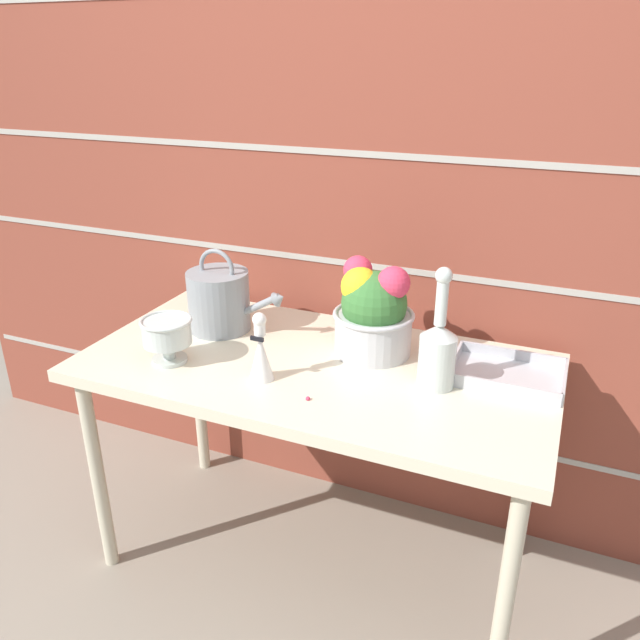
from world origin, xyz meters
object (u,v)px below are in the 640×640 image
object	(u,v)px
flower_planter	(373,311)
wire_tray	(507,375)
watering_can	(220,300)
figurine_vase	(261,353)
crystal_pedestal_bowl	(167,334)
glass_decanter	(438,349)

from	to	relation	value
flower_planter	wire_tray	bearing A→B (deg)	-1.08
watering_can	figurine_vase	world-z (taller)	watering_can
crystal_pedestal_bowl	glass_decanter	xyz separation A→B (m)	(0.75, 0.16, 0.02)
glass_decanter	flower_planter	bearing A→B (deg)	150.48
glass_decanter	wire_tray	size ratio (longest dim) A/B	1.11
watering_can	figurine_vase	distance (m)	0.38
crystal_pedestal_bowl	glass_decanter	distance (m)	0.76
crystal_pedestal_bowl	wire_tray	size ratio (longest dim) A/B	0.49
figurine_vase	glass_decanter	bearing A→B (deg)	18.46
watering_can	wire_tray	xyz separation A→B (m)	(0.90, 0.02, -0.09)
watering_can	figurine_vase	size ratio (longest dim) A/B	1.73
crystal_pedestal_bowl	wire_tray	xyz separation A→B (m)	(0.92, 0.28, -0.08)
figurine_vase	wire_tray	bearing A→B (deg)	23.36
watering_can	glass_decanter	distance (m)	0.74
glass_decanter	wire_tray	world-z (taller)	glass_decanter
flower_planter	glass_decanter	xyz separation A→B (m)	(0.22, -0.13, -0.02)
figurine_vase	flower_planter	bearing A→B (deg)	50.78
glass_decanter	figurine_vase	size ratio (longest dim) A/B	1.71
watering_can	glass_decanter	world-z (taller)	glass_decanter
watering_can	crystal_pedestal_bowl	xyz separation A→B (m)	(-0.02, -0.26, -0.01)
flower_planter	figurine_vase	world-z (taller)	flower_planter
glass_decanter	wire_tray	bearing A→B (deg)	34.44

